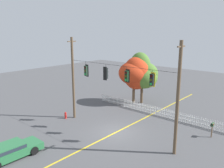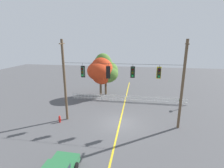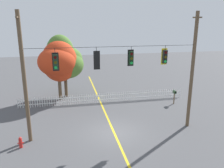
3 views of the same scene
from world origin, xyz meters
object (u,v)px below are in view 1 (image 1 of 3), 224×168
traffic_signal_northbound_primary (152,80)px  fire_hydrant (66,115)px  traffic_signal_eastbound_side (86,71)px  traffic_signal_northbound_secondary (106,73)px  parked_car (10,151)px  autumn_maple_near_fence (135,73)px  autumn_maple_mid (143,73)px  roadside_mailbox (212,125)px  traffic_signal_westbound_side (127,76)px

traffic_signal_northbound_primary → fire_hydrant: size_ratio=1.81×
traffic_signal_eastbound_side → fire_hydrant: bearing=-161.6°
traffic_signal_northbound_secondary → parked_car: bearing=-102.2°
autumn_maple_near_fence → autumn_maple_mid: bearing=52.6°
roadside_mailbox → traffic_signal_westbound_side: bearing=-140.9°
traffic_signal_northbound_secondary → fire_hydrant: traffic_signal_northbound_secondary is taller
autumn_maple_near_fence → roadside_mailbox: bearing=-18.4°
traffic_signal_northbound_secondary → traffic_signal_northbound_primary: size_ratio=1.08×
autumn_maple_mid → parked_car: 18.54m
traffic_signal_northbound_primary → parked_car: (-6.81, -8.72, -5.01)m
autumn_maple_mid → fire_hydrant: (-3.15, -10.35, -3.66)m
traffic_signal_northbound_primary → roadside_mailbox: (3.48, 4.86, -4.48)m
traffic_signal_eastbound_side → autumn_maple_near_fence: 8.72m
parked_car → fire_hydrant: 8.56m
autumn_maple_mid → traffic_signal_northbound_primary: bearing=-53.5°
traffic_signal_westbound_side → autumn_maple_near_fence: bearing=121.3°
traffic_signal_northbound_secondary → fire_hydrant: size_ratio=1.96×
traffic_signal_westbound_side → autumn_maple_near_fence: size_ratio=0.23×
traffic_signal_northbound_secondary → traffic_signal_northbound_primary: (4.93, 0.02, 0.07)m
autumn_maple_mid → parked_car: bearing=-89.3°
traffic_signal_westbound_side → roadside_mailbox: traffic_signal_westbound_side is taller
traffic_signal_eastbound_side → traffic_signal_northbound_secondary: bearing=-0.4°
autumn_maple_near_fence → autumn_maple_mid: autumn_maple_mid is taller
roadside_mailbox → traffic_signal_eastbound_side: bearing=-156.4°
traffic_signal_eastbound_side → autumn_maple_mid: size_ratio=0.23×
traffic_signal_northbound_primary → fire_hydrant: 11.49m
traffic_signal_eastbound_side → fire_hydrant: (-2.55, -0.85, -5.12)m
traffic_signal_westbound_side → traffic_signal_northbound_primary: same height
traffic_signal_northbound_primary → autumn_maple_near_fence: 11.67m
traffic_signal_eastbound_side → traffic_signal_northbound_secondary: 2.70m
traffic_signal_westbound_side → autumn_maple_mid: autumn_maple_mid is taller
traffic_signal_westbound_side → traffic_signal_eastbound_side: bearing=180.0°
traffic_signal_eastbound_side → traffic_signal_northbound_primary: 7.64m
traffic_signal_northbound_primary → roadside_mailbox: bearing=54.4°
traffic_signal_eastbound_side → traffic_signal_northbound_secondary: (2.70, -0.02, 0.05)m
traffic_signal_westbound_side → fire_hydrant: size_ratio=1.83×
fire_hydrant → autumn_maple_mid: bearing=73.1°
autumn_maple_mid → fire_hydrant: autumn_maple_mid is taller
parked_car → fire_hydrant: (-3.38, 7.87, -0.23)m
parked_car → fire_hydrant: size_ratio=6.12×
autumn_maple_near_fence → traffic_signal_northbound_primary: bearing=-48.0°
autumn_maple_near_fence → traffic_signal_eastbound_side: bearing=-89.4°
traffic_signal_eastbound_side → roadside_mailbox: (11.11, 4.86, -4.36)m
traffic_signal_westbound_side → traffic_signal_northbound_primary: size_ratio=1.01×
traffic_signal_westbound_side → autumn_maple_mid: 10.64m
traffic_signal_northbound_secondary → parked_car: traffic_signal_northbound_secondary is taller
fire_hydrant → traffic_signal_westbound_side: bearing=6.3°
traffic_signal_northbound_secondary → roadside_mailbox: traffic_signal_northbound_secondary is taller
roadside_mailbox → fire_hydrant: bearing=-157.3°
traffic_signal_northbound_secondary → autumn_maple_near_fence: traffic_signal_northbound_secondary is taller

